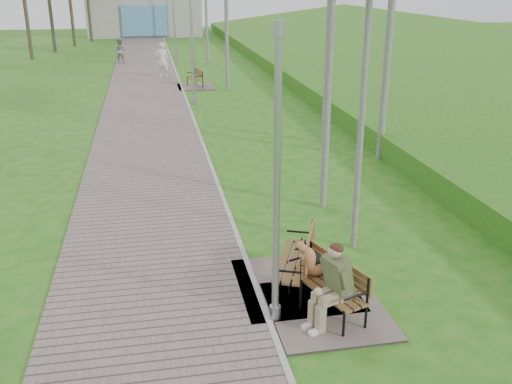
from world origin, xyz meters
TOP-DOWN VIEW (x-y plane):
  - walkway at (-1.75, 21.50)m, footprint 3.50×67.00m
  - kerb at (0.00, 21.50)m, footprint 0.10×67.00m
  - embankment at (12.00, 20.00)m, footprint 14.00×70.00m
  - building_north at (-1.50, 50.97)m, footprint 10.00×5.20m
  - bench_main at (0.90, 3.25)m, footprint 1.84×2.05m
  - bench_second at (0.65, 4.19)m, footprint 1.96×2.17m
  - bench_third at (0.65, 23.73)m, footprint 1.74×1.94m
  - lamp_post_near at (0.11, 3.21)m, footprint 0.18×0.18m
  - lamp_post_second at (0.27, 19.71)m, footprint 0.20×0.20m
  - lamp_post_third at (0.28, 33.63)m, footprint 0.21×0.21m
  - lamp_post_far at (0.41, 47.36)m, footprint 0.21×0.21m
  - pedestrian_near at (-0.77, 27.03)m, footprint 0.70×0.49m
  - pedestrian_far at (-3.20, 32.93)m, footprint 0.90×0.79m

SIDE VIEW (x-z plane):
  - embankment at x=12.00m, z-range -0.80..0.80m
  - walkway at x=-1.75m, z-range 0.00..0.04m
  - kerb at x=0.00m, z-range 0.00..0.05m
  - bench_third at x=0.65m, z-range -0.34..0.73m
  - bench_second at x=0.65m, z-range -0.38..0.83m
  - bench_main at x=0.90m, z-range -0.35..1.26m
  - pedestrian_far at x=-3.20m, z-range 0.00..1.55m
  - pedestrian_near at x=-0.77m, z-range 0.00..1.85m
  - building_north at x=-1.50m, z-range -0.01..3.99m
  - lamp_post_near at x=0.11m, z-range -0.15..4.39m
  - lamp_post_second at x=0.27m, z-range -0.17..5.08m
  - lamp_post_third at x=0.28m, z-range -0.18..5.21m
  - lamp_post_far at x=0.41m, z-range -0.18..5.35m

